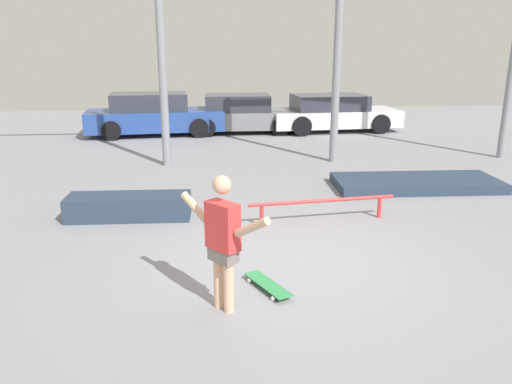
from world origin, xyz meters
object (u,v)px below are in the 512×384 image
object	(u,v)px
grind_box	(129,207)
parked_car_grey	(241,114)
skateboarder	(223,237)
parked_car_white	(332,113)
skateboard	(268,285)
manual_pad	(416,183)
grind_rail	(322,204)
parked_car_blue	(154,115)

from	to	relation	value
grind_box	parked_car_grey	xyz separation A→B (m)	(2.62, 8.92, 0.42)
skateboarder	parked_car_white	size ratio (longest dim) A/B	0.34
skateboard	skateboarder	bearing A→B (deg)	-78.21
skateboarder	parked_car_white	xyz separation A→B (m)	(4.35, 12.25, -0.25)
skateboarder	grind_box	xyz separation A→B (m)	(-1.53, 3.36, -0.67)
grind_box	manual_pad	distance (m)	5.98
skateboarder	parked_car_grey	bearing A→B (deg)	134.77
skateboard	grind_rail	xyz separation A→B (m)	(1.24, 2.39, 0.26)
skateboard	grind_box	size ratio (longest dim) A/B	0.39
manual_pad	grind_rail	bearing A→B (deg)	-142.61
skateboarder	manual_pad	world-z (taller)	skateboarder
skateboard	parked_car_grey	distance (m)	11.88
grind_rail	parked_car_grey	xyz separation A→B (m)	(-0.70, 9.47, 0.31)
grind_rail	parked_car_blue	distance (m)	9.95
manual_pad	parked_car_blue	distance (m)	9.60
grind_box	manual_pad	bearing A→B (deg)	13.18
parked_car_white	grind_rail	bearing A→B (deg)	-109.37
skateboarder	manual_pad	distance (m)	6.43
skateboarder	parked_car_blue	distance (m)	12.19
parked_car_grey	parked_car_blue	bearing A→B (deg)	-174.81
parked_car_grey	grind_rail	bearing A→B (deg)	-84.99
grind_rail	parked_car_blue	size ratio (longest dim) A/B	0.55
grind_rail	parked_car_blue	xyz separation A→B (m)	(-3.67, 9.24, 0.35)
skateboard	grind_box	xyz separation A→B (m)	(-2.08, 2.93, 0.14)
grind_box	grind_rail	size ratio (longest dim) A/B	0.83
parked_car_blue	parked_car_white	world-z (taller)	parked_car_blue
skateboarder	parked_car_blue	size ratio (longest dim) A/B	0.34
grind_box	grind_rail	distance (m)	3.37
manual_pad	parked_car_blue	bearing A→B (deg)	130.11
grind_box	parked_car_grey	bearing A→B (deg)	73.63
grind_box	skateboarder	bearing A→B (deg)	-65.56
grind_box	manual_pad	size ratio (longest dim) A/B	0.62
manual_pad	parked_car_grey	bearing A→B (deg)	112.97
skateboard	parked_car_grey	world-z (taller)	parked_car_grey
skateboarder	parked_car_white	bearing A→B (deg)	120.29
skateboard	parked_car_white	distance (m)	12.43
skateboard	grind_rail	world-z (taller)	grind_rail
parked_car_blue	manual_pad	bearing A→B (deg)	-54.91
grind_rail	skateboarder	bearing A→B (deg)	-122.60
skateboard	parked_car_blue	size ratio (longest dim) A/B	0.18
parked_car_blue	grind_box	bearing A→B (deg)	-92.72
parked_car_white	skateboard	bearing A→B (deg)	-112.01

